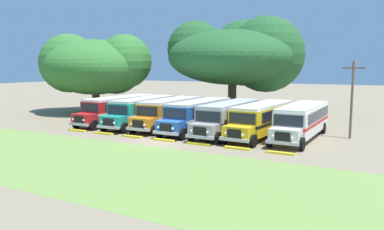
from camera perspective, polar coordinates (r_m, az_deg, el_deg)
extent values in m
plane|color=#84755B|center=(30.92, -4.43, -3.96)|extent=(220.00, 220.00, 0.00)
cube|color=olive|center=(24.86, -14.57, -6.97)|extent=(80.00, 11.61, 0.01)
cube|color=red|center=(41.51, -10.65, 0.99)|extent=(2.71, 9.25, 2.10)
cube|color=white|center=(41.53, -10.65, 0.76)|extent=(2.74, 9.28, 0.24)
cube|color=black|center=(40.88, -9.05, 1.63)|extent=(0.22, 8.00, 0.80)
cube|color=black|center=(42.52, -11.70, 1.79)|extent=(0.22, 8.00, 0.80)
cube|color=silver|center=(41.41, -10.69, 2.58)|extent=(2.63, 9.15, 0.22)
cube|color=red|center=(37.76, -15.89, -0.59)|extent=(2.23, 1.45, 1.05)
cube|color=black|center=(37.25, -16.71, -0.69)|extent=(1.10, 0.12, 0.70)
cube|color=#B7B7BC|center=(37.29, -16.73, -1.35)|extent=(2.40, 0.25, 0.24)
cube|color=black|center=(38.10, -15.22, 1.05)|extent=(2.20, 0.11, 0.84)
cube|color=white|center=(45.10, -6.82, 1.42)|extent=(0.90, 0.08, 1.30)
sphere|color=#EAE5C6|center=(36.72, -16.02, -0.78)|extent=(0.20, 0.20, 0.20)
sphere|color=#EAE5C6|center=(37.73, -17.50, -0.62)|extent=(0.20, 0.20, 0.20)
cylinder|color=black|center=(37.06, -14.46, -1.51)|extent=(0.30, 1.01, 1.00)
cylinder|color=black|center=(38.77, -16.99, -1.22)|extent=(0.30, 1.01, 1.00)
cylinder|color=black|center=(43.20, -6.82, -0.10)|extent=(0.30, 1.01, 1.00)
cylinder|color=black|center=(44.68, -9.28, 0.10)|extent=(0.30, 1.01, 1.00)
cube|color=teal|center=(39.59, -7.15, 0.75)|extent=(3.02, 9.33, 2.10)
cube|color=white|center=(39.61, -7.15, 0.51)|extent=(3.05, 9.35, 0.24)
cube|color=black|center=(39.12, -5.36, 1.44)|extent=(0.50, 7.99, 0.80)
cube|color=black|center=(40.48, -8.45, 1.59)|extent=(0.50, 7.99, 0.80)
cube|color=beige|center=(39.48, -7.18, 2.43)|extent=(2.94, 9.22, 0.22)
cube|color=teal|center=(35.36, -11.78, -0.99)|extent=(2.28, 1.52, 1.05)
cube|color=black|center=(34.77, -12.52, -1.10)|extent=(1.10, 0.16, 0.70)
cube|color=#B7B7BC|center=(34.81, -12.54, -1.81)|extent=(2.41, 0.34, 0.24)
cube|color=black|center=(35.76, -11.17, 0.78)|extent=(2.20, 0.19, 0.84)
cube|color=white|center=(43.53, -3.86, 1.25)|extent=(0.90, 0.11, 1.30)
sphere|color=#EAE5C6|center=(34.31, -11.65, -1.19)|extent=(0.20, 0.20, 0.20)
sphere|color=#EAE5C6|center=(35.17, -13.47, -1.04)|extent=(0.20, 0.20, 0.20)
cylinder|color=black|center=(34.81, -10.09, -1.95)|extent=(0.34, 1.01, 1.00)
cylinder|color=black|center=(36.24, -13.17, -1.66)|extent=(0.34, 1.01, 1.00)
cylinder|color=black|center=(41.66, -3.51, -0.33)|extent=(0.34, 1.01, 1.00)
cylinder|color=black|center=(42.87, -6.31, -0.15)|extent=(0.34, 1.01, 1.00)
cube|color=orange|center=(38.16, -2.97, 0.55)|extent=(2.83, 9.28, 2.10)
cube|color=white|center=(38.18, -2.97, 0.30)|extent=(2.86, 9.30, 0.24)
cube|color=black|center=(37.76, -1.08, 1.25)|extent=(0.33, 8.00, 0.80)
cube|color=black|center=(39.00, -4.38, 1.43)|extent=(0.33, 8.00, 0.80)
cube|color=silver|center=(38.04, -2.99, 2.29)|extent=(2.75, 9.18, 0.22)
cube|color=orange|center=(33.78, -7.44, -1.28)|extent=(2.25, 1.48, 1.05)
cube|color=black|center=(33.17, -8.16, -1.40)|extent=(1.10, 0.14, 0.70)
cube|color=#B7B7BC|center=(33.21, -8.19, -2.15)|extent=(2.41, 0.29, 0.24)
cube|color=black|center=(34.19, -6.84, 0.57)|extent=(2.20, 0.14, 0.84)
cube|color=white|center=(42.22, 0.14, 1.07)|extent=(0.90, 0.09, 1.30)
sphere|color=#EAE5C6|center=(32.74, -7.20, -1.50)|extent=(0.20, 0.20, 0.20)
sphere|color=#EAE5C6|center=(33.53, -9.19, -1.33)|extent=(0.20, 0.20, 0.20)
cylinder|color=black|center=(33.29, -5.62, -2.29)|extent=(0.32, 1.01, 1.00)
cylinder|color=black|center=(34.62, -8.98, -1.98)|extent=(0.32, 1.01, 1.00)
cylinder|color=black|center=(40.36, 0.63, -0.57)|extent=(0.32, 1.01, 1.00)
cylinder|color=black|center=(41.47, -2.34, -0.36)|extent=(0.32, 1.01, 1.00)
cube|color=#23519E|center=(36.12, 1.20, 0.18)|extent=(2.51, 9.20, 2.10)
cube|color=silver|center=(36.14, 1.20, -0.08)|extent=(2.54, 9.22, 0.24)
cube|color=black|center=(35.76, 3.23, 0.90)|extent=(0.05, 8.00, 0.80)
cube|color=black|center=(36.92, -0.33, 1.12)|extent=(0.05, 8.00, 0.80)
cube|color=beige|center=(35.99, 1.20, 2.01)|extent=(2.43, 9.10, 0.22)
cube|color=#23519E|center=(31.64, -3.27, -1.81)|extent=(2.20, 1.40, 1.05)
cube|color=black|center=(31.02, -3.99, -1.95)|extent=(1.10, 0.10, 0.70)
cube|color=#B7B7BC|center=(31.06, -4.03, -2.74)|extent=(2.40, 0.20, 0.24)
cube|color=black|center=(32.06, -2.64, 0.17)|extent=(2.20, 0.06, 0.84)
cube|color=silver|center=(40.25, 4.25, 0.75)|extent=(0.90, 0.06, 1.30)
sphere|color=#EAE5C6|center=(30.61, -2.94, -2.07)|extent=(0.20, 0.20, 0.20)
sphere|color=#EAE5C6|center=(31.36, -5.12, -1.86)|extent=(0.20, 0.20, 0.20)
cylinder|color=black|center=(31.20, -1.29, -2.91)|extent=(0.28, 1.00, 1.00)
cylinder|color=black|center=(32.45, -4.96, -2.53)|extent=(0.28, 1.00, 1.00)
cylinder|color=black|center=(38.42, 4.86, -1.00)|extent=(0.28, 1.00, 1.00)
cylinder|color=black|center=(39.45, 1.67, -0.75)|extent=(0.28, 1.00, 1.00)
cube|color=#9E9993|center=(34.57, 5.84, -0.18)|extent=(2.52, 9.21, 2.10)
cube|color=#282828|center=(34.59, 5.83, -0.46)|extent=(2.55, 9.23, 0.24)
cube|color=black|center=(34.31, 7.99, 0.57)|extent=(0.06, 8.00, 0.80)
cube|color=black|center=(35.29, 4.14, 0.81)|extent=(0.06, 8.00, 0.80)
cube|color=#B2B2B7|center=(34.43, 5.86, 1.73)|extent=(2.44, 9.11, 0.22)
cube|color=#9E9993|center=(29.90, 1.81, -2.34)|extent=(2.20, 1.41, 1.05)
cube|color=black|center=(29.25, 1.15, -2.50)|extent=(1.10, 0.10, 0.70)
cube|color=#B7B7BC|center=(29.29, 1.11, -3.34)|extent=(2.40, 0.21, 0.24)
cube|color=black|center=(30.33, 2.40, -0.24)|extent=(2.20, 0.07, 0.84)
cube|color=#282828|center=(38.84, 8.53, 0.45)|extent=(0.90, 0.06, 1.30)
sphere|color=#EAE5C6|center=(28.89, 2.33, -2.63)|extent=(0.20, 0.20, 0.20)
sphere|color=#EAE5C6|center=(29.53, -0.10, -2.40)|extent=(0.20, 0.20, 0.20)
cylinder|color=black|center=(29.56, 3.97, -3.50)|extent=(0.28, 1.00, 1.00)
cylinder|color=black|center=(30.63, -0.11, -3.10)|extent=(0.28, 1.00, 1.00)
cylinder|color=black|center=(37.05, 9.35, -1.38)|extent=(0.28, 1.00, 1.00)
cylinder|color=black|center=(37.91, 5.94, -1.12)|extent=(0.28, 1.00, 1.00)
cube|color=yellow|center=(33.76, 10.78, -0.45)|extent=(2.96, 9.31, 2.10)
cube|color=black|center=(33.78, 10.77, -0.73)|extent=(2.99, 9.34, 0.24)
cube|color=black|center=(33.55, 13.01, 0.30)|extent=(0.44, 7.99, 0.80)
cube|color=black|center=(34.44, 9.01, 0.58)|extent=(0.44, 7.99, 0.80)
cube|color=silver|center=(33.62, 10.83, 1.51)|extent=(2.88, 9.21, 0.22)
cube|color=yellow|center=(29.00, 6.98, -2.69)|extent=(2.27, 1.51, 1.05)
cube|color=black|center=(28.34, 6.35, -2.86)|extent=(1.10, 0.16, 0.70)
cube|color=#B7B7BC|center=(28.38, 6.30, -3.73)|extent=(2.41, 0.32, 0.24)
cube|color=black|center=(29.45, 7.56, -0.53)|extent=(2.20, 0.17, 0.84)
cube|color=black|center=(38.08, 13.28, 0.20)|extent=(0.90, 0.11, 1.30)
sphere|color=#EAE5C6|center=(28.01, 7.60, -3.00)|extent=(0.20, 0.20, 0.20)
sphere|color=#EAE5C6|center=(28.60, 5.04, -2.75)|extent=(0.20, 0.20, 0.20)
cylinder|color=black|center=(28.72, 9.22, -3.89)|extent=(0.33, 1.01, 1.00)
cylinder|color=black|center=(29.70, 4.94, -3.45)|extent=(0.33, 1.01, 1.00)
cylinder|color=black|center=(36.32, 14.21, -1.68)|extent=(0.33, 1.01, 1.00)
cylinder|color=black|center=(37.10, 10.68, -1.39)|extent=(0.33, 1.01, 1.00)
cube|color=silver|center=(33.44, 16.34, -0.69)|extent=(2.57, 9.22, 2.10)
cube|color=red|center=(33.47, 16.33, -0.98)|extent=(2.60, 9.24, 0.24)
cube|color=black|center=(33.41, 18.61, 0.08)|extent=(0.10, 8.00, 0.80)
cube|color=black|center=(33.97, 14.40, 0.35)|extent=(0.10, 8.00, 0.80)
cube|color=silver|center=(33.31, 16.41, 1.29)|extent=(2.49, 9.12, 0.22)
cube|color=silver|center=(28.44, 13.87, -3.05)|extent=(2.21, 1.42, 1.05)
cube|color=black|center=(27.74, 13.47, -3.24)|extent=(1.10, 0.11, 0.70)
cube|color=#B7B7BC|center=(27.78, 13.42, -4.13)|extent=(2.40, 0.22, 0.24)
cube|color=black|center=(28.92, 14.29, -0.83)|extent=(2.20, 0.08, 0.84)
cube|color=red|center=(37.94, 17.92, 0.01)|extent=(0.90, 0.07, 1.30)
sphere|color=#EAE5C6|center=(27.51, 14.84, -3.37)|extent=(0.20, 0.20, 0.20)
sphere|color=#EAE5C6|center=(27.88, 12.05, -3.15)|extent=(0.20, 0.20, 0.20)
cylinder|color=black|center=(28.35, 16.24, -4.24)|extent=(0.29, 1.00, 1.00)
cylinder|color=black|center=(28.97, 11.61, -3.85)|extent=(0.29, 1.00, 1.00)
cylinder|color=black|center=(36.27, 19.20, -1.87)|extent=(0.29, 1.00, 1.00)
cylinder|color=black|center=(36.75, 15.52, -1.62)|extent=(0.29, 1.00, 1.00)
cube|color=yellow|center=(37.12, -16.89, -2.24)|extent=(2.00, 0.36, 0.15)
cube|color=yellow|center=(34.91, -13.19, -2.71)|extent=(2.00, 0.36, 0.15)
cube|color=yellow|center=(32.86, -9.01, -3.23)|extent=(2.00, 0.36, 0.15)
cube|color=yellow|center=(31.02, -4.30, -3.79)|extent=(2.00, 0.36, 0.15)
cube|color=yellow|center=(29.41, 0.97, -4.38)|extent=(2.00, 0.36, 0.15)
cube|color=yellow|center=(28.08, 6.81, -4.99)|extent=(2.00, 0.36, 0.15)
cube|color=yellow|center=(27.07, 13.16, -5.60)|extent=(2.00, 0.36, 0.15)
cylinder|color=brown|center=(48.99, 6.07, 2.90)|extent=(1.08, 1.08, 4.59)
ellipsoid|color=#235628|center=(48.86, 6.15, 8.64)|extent=(15.93, 17.47, 6.94)
sphere|color=#235628|center=(49.06, 11.12, 8.96)|extent=(9.54, 9.54, 9.54)
sphere|color=#235628|center=(49.59, 0.57, 9.83)|extent=(7.34, 7.34, 7.34)
sphere|color=#235628|center=(52.31, 7.75, 9.23)|extent=(8.84, 8.84, 8.84)
cylinder|color=brown|center=(51.55, -14.25, 2.19)|extent=(0.98, 0.98, 3.27)
ellipsoid|color=#33702D|center=(51.36, -14.41, 7.00)|extent=(12.39, 13.10, 7.16)
sphere|color=#33702D|center=(50.11, -10.09, 7.97)|extent=(6.96, 6.96, 6.96)
sphere|color=#33702D|center=(53.07, -18.02, 7.42)|extent=(7.75, 7.75, 7.75)
sphere|color=#33702D|center=(54.34, -11.50, 7.20)|extent=(7.77, 7.77, 7.77)
cylinder|color=brown|center=(34.30, 22.94, 2.08)|extent=(0.20, 0.20, 6.51)
cube|color=brown|center=(34.19, 23.16, 6.51)|extent=(1.80, 0.12, 0.12)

